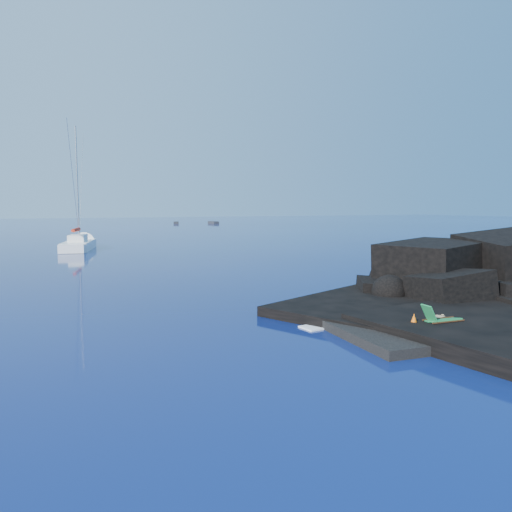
{
  "coord_description": "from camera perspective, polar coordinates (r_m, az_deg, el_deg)",
  "views": [
    {
      "loc": [
        -10.54,
        -13.94,
        4.91
      ],
      "look_at": [
        2.17,
        12.04,
        2.0
      ],
      "focal_mm": 35.0,
      "sensor_mm": 36.0,
      "label": 1
    }
  ],
  "objects": [
    {
      "name": "beach",
      "position": [
        21.42,
        19.74,
        -7.84
      ],
      "size": [
        9.08,
        6.86,
        0.7
      ],
      "primitive_type": "cube",
      "rotation": [
        0.0,
        0.0,
        -0.1
      ],
      "color": "black",
      "rests_on": "ground"
    },
    {
      "name": "ground",
      "position": [
        18.15,
        10.78,
        -10.05
      ],
      "size": [
        400.0,
        400.0,
        0.0
      ],
      "primitive_type": "plane",
      "color": "#030831",
      "rests_on": "ground"
    },
    {
      "name": "sunbather",
      "position": [
        20.72,
        19.97,
        -6.79
      ],
      "size": [
        1.97,
        1.03,
        0.26
      ],
      "primitive_type": null,
      "rotation": [
        0.0,
        0.0,
        0.31
      ],
      "color": "tan",
      "rests_on": "towel"
    },
    {
      "name": "surf_foam",
      "position": [
        24.99,
        13.11,
        -5.74
      ],
      "size": [
        10.0,
        8.0,
        0.06
      ],
      "primitive_type": null,
      "color": "white",
      "rests_on": "ground"
    },
    {
      "name": "sailboat",
      "position": [
        59.71,
        -19.58,
        0.69
      ],
      "size": [
        6.14,
        13.52,
        13.89
      ],
      "primitive_type": null,
      "rotation": [
        0.0,
        0.0,
        -0.26
      ],
      "color": "white",
      "rests_on": "ground"
    },
    {
      "name": "distant_boat_a",
      "position": [
        139.95,
        -9.11,
        3.66
      ],
      "size": [
        2.63,
        4.61,
        0.59
      ],
      "primitive_type": "cube",
      "rotation": [
        0.0,
        0.0,
        -0.3
      ],
      "color": "#242429",
      "rests_on": "ground"
    },
    {
      "name": "marker_cone",
      "position": [
        19.52,
        17.59,
        -7.13
      ],
      "size": [
        0.48,
        0.48,
        0.6
      ],
      "primitive_type": "cone",
      "rotation": [
        0.0,
        0.0,
        -0.27
      ],
      "color": "orange",
      "rests_on": "beach"
    },
    {
      "name": "towel",
      "position": [
        20.75,
        19.96,
        -7.21
      ],
      "size": [
        2.38,
        1.64,
        0.06
      ],
      "primitive_type": "cube",
      "rotation": [
        0.0,
        0.0,
        0.31
      ],
      "color": "white",
      "rests_on": "beach"
    },
    {
      "name": "deck_chair",
      "position": [
        19.95,
        20.64,
        -6.3
      ],
      "size": [
        1.57,
        0.79,
        1.04
      ],
      "primitive_type": null,
      "rotation": [
        0.0,
        0.0,
        -0.09
      ],
      "color": "#1A753C",
      "rests_on": "beach"
    },
    {
      "name": "distant_boat_b",
      "position": [
        140.28,
        -4.9,
        3.71
      ],
      "size": [
        1.55,
        4.85,
        0.64
      ],
      "primitive_type": "cube",
      "rotation": [
        0.0,
        0.0,
        0.01
      ],
      "color": "#28282E",
      "rests_on": "ground"
    }
  ]
}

